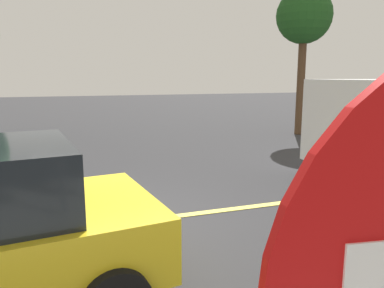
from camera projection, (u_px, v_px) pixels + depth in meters
ground_plane at (118, 224)px, 5.81m from camera, size 80.00×80.00×0.00m
lane_marking_centre at (284, 203)px, 6.77m from camera, size 28.00×0.16×0.01m
tree_centre_verge at (304, 18)px, 14.05m from camera, size 2.09×2.09×5.56m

